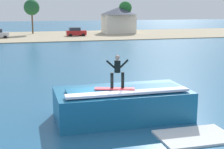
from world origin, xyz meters
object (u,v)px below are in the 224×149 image
at_px(surfer, 117,70).
at_px(house_gabled_white, 118,18).
at_px(tree_tall_bare, 125,8).
at_px(tree_short_bushy, 32,8).
at_px(wave_crest, 122,103).
at_px(surfboard, 115,89).
at_px(car_far_shore, 76,32).

bearing_deg(surfer, house_gabled_white, 73.84).
bearing_deg(house_gabled_white, tree_tall_bare, 14.84).
bearing_deg(tree_short_bushy, wave_crest, -87.11).
relative_size(wave_crest, surfboard, 3.41).
bearing_deg(tree_tall_bare, surfer, -107.65).
bearing_deg(house_gabled_white, tree_short_bushy, 172.91).
xyz_separation_m(wave_crest, tree_tall_bare, (17.82, 56.87, 4.78)).
height_order(car_far_shore, tree_short_bushy, tree_short_bushy).
distance_m(tree_tall_bare, tree_short_bushy, 20.88).
bearing_deg(wave_crest, car_far_shore, 83.95).
distance_m(surfboard, surfer, 1.00).
bearing_deg(house_gabled_white, wave_crest, -105.89).
xyz_separation_m(house_gabled_white, tree_tall_bare, (1.77, 0.47, 2.22)).
xyz_separation_m(surfboard, tree_tall_bare, (18.39, 57.36, 3.80)).
xyz_separation_m(house_gabled_white, tree_short_bushy, (-19.02, 2.37, 2.42)).
bearing_deg(surfboard, house_gabled_white, 73.71).
relative_size(surfboard, surfer, 1.22).
distance_m(house_gabled_white, tree_short_bushy, 19.32).
bearing_deg(tree_tall_bare, tree_short_bushy, 174.78).
bearing_deg(tree_short_bushy, house_gabled_white, -7.09).
bearing_deg(tree_tall_bare, car_far_shore, -154.79).
distance_m(surfer, tree_tall_bare, 60.25).
bearing_deg(tree_short_bushy, surfboard, -87.69).
height_order(wave_crest, surfer, surfer).
bearing_deg(car_far_shore, tree_tall_bare, 25.21).
relative_size(wave_crest, house_gabled_white, 0.84).
height_order(surfboard, tree_short_bushy, tree_short_bushy).
relative_size(car_far_shore, house_gabled_white, 0.47).
height_order(surfboard, surfer, surfer).
height_order(surfboard, tree_tall_bare, tree_tall_bare).
distance_m(surfer, house_gabled_white, 59.23).
bearing_deg(wave_crest, surfer, -130.93).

